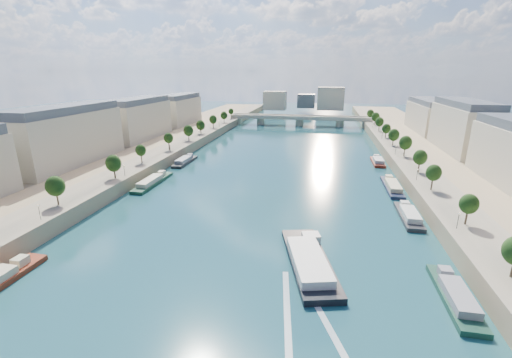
% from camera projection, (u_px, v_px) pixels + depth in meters
% --- Properties ---
extents(ground, '(700.00, 700.00, 0.00)m').
position_uv_depth(ground, '(276.00, 174.00, 146.98)').
color(ground, '#0C3238').
rests_on(ground, ground).
extents(quay_left, '(44.00, 520.00, 5.00)m').
position_uv_depth(quay_left, '(123.00, 160.00, 159.33)').
color(quay_left, '#9E8460').
rests_on(quay_left, ground).
extents(quay_right, '(44.00, 520.00, 5.00)m').
position_uv_depth(quay_right, '(459.00, 178.00, 133.12)').
color(quay_right, '#9E8460').
rests_on(quay_right, ground).
extents(pave_left, '(14.00, 520.00, 0.10)m').
position_uv_depth(pave_left, '(152.00, 157.00, 155.83)').
color(pave_left, gray).
rests_on(pave_left, quay_left).
extents(pave_right, '(14.00, 520.00, 0.10)m').
position_uv_depth(pave_right, '(419.00, 170.00, 135.08)').
color(pave_right, gray).
rests_on(pave_right, quay_right).
extents(trees_left, '(4.80, 268.80, 8.26)m').
position_uv_depth(trees_left, '(157.00, 144.00, 155.70)').
color(trees_left, '#382B1E').
rests_on(trees_left, ground).
extents(trees_right, '(4.80, 268.80, 8.26)m').
position_uv_depth(trees_right, '(410.00, 150.00, 143.17)').
color(trees_right, '#382B1E').
rests_on(trees_right, ground).
extents(lamps_left, '(0.36, 200.36, 4.28)m').
position_uv_depth(lamps_left, '(150.00, 156.00, 144.83)').
color(lamps_left, black).
rests_on(lamps_left, ground).
extents(lamps_right, '(0.36, 200.36, 4.28)m').
position_uv_depth(lamps_right, '(405.00, 159.00, 139.75)').
color(lamps_right, black).
rests_on(lamps_right, ground).
extents(buildings_left, '(16.00, 226.00, 23.20)m').
position_uv_depth(buildings_left, '(109.00, 126.00, 168.72)').
color(buildings_left, beige).
rests_on(buildings_left, ground).
extents(buildings_right, '(16.00, 226.00, 23.20)m').
position_uv_depth(buildings_right, '(490.00, 138.00, 137.78)').
color(buildings_right, beige).
rests_on(buildings_right, ground).
extents(skyline, '(79.00, 42.00, 22.00)m').
position_uv_depth(skyline, '(309.00, 100.00, 347.44)').
color(skyline, beige).
rests_on(skyline, ground).
extents(bridge, '(112.00, 12.00, 8.15)m').
position_uv_depth(bridge, '(300.00, 119.00, 276.66)').
color(bridge, '#C1B79E').
rests_on(bridge, ground).
extents(tour_barge, '(15.64, 30.73, 4.01)m').
position_uv_depth(tour_barge, '(309.00, 261.00, 77.48)').
color(tour_barge, black).
rests_on(tour_barge, ground).
extents(wake, '(14.07, 25.93, 0.04)m').
position_uv_depth(wake, '(305.00, 314.00, 62.32)').
color(wake, silver).
rests_on(wake, ground).
extents(moored_barges_left, '(5.00, 153.02, 3.60)m').
position_uv_depth(moored_barges_left, '(100.00, 216.00, 102.42)').
color(moored_barges_left, '#181935').
rests_on(moored_barges_left, ground).
extents(moored_barges_right, '(5.00, 162.27, 3.60)m').
position_uv_depth(moored_barges_right, '(415.00, 227.00, 95.01)').
color(moored_barges_right, black).
rests_on(moored_barges_right, ground).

